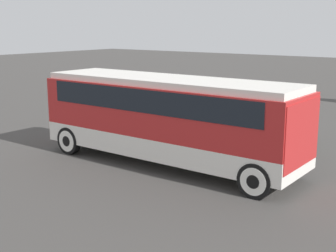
{
  "coord_description": "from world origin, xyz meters",
  "views": [
    {
      "loc": [
        9.59,
        -12.72,
        4.81
      ],
      "look_at": [
        0.0,
        0.0,
        1.38
      ],
      "focal_mm": 50.0,
      "sensor_mm": 36.0,
      "label": 1
    }
  ],
  "objects": [
    {
      "name": "ground_plane",
      "position": [
        0.0,
        0.0,
        0.0
      ],
      "size": [
        120.0,
        120.0,
        0.0
      ],
      "primitive_type": "plane",
      "color": "#423F3D"
    },
    {
      "name": "tour_bus",
      "position": [
        0.1,
        -0.0,
        1.84
      ],
      "size": [
        9.67,
        2.69,
        3.06
      ],
      "color": "silver",
      "rests_on": "ground_plane"
    },
    {
      "name": "parked_car_near",
      "position": [
        0.22,
        5.02,
        0.67
      ],
      "size": [
        4.71,
        1.82,
        1.31
      ],
      "color": "#2D5638",
      "rests_on": "ground_plane"
    },
    {
      "name": "parked_car_mid",
      "position": [
        -5.02,
        8.6,
        0.69
      ],
      "size": [
        4.37,
        1.95,
        1.37
      ],
      "color": "navy",
      "rests_on": "ground_plane"
    }
  ]
}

